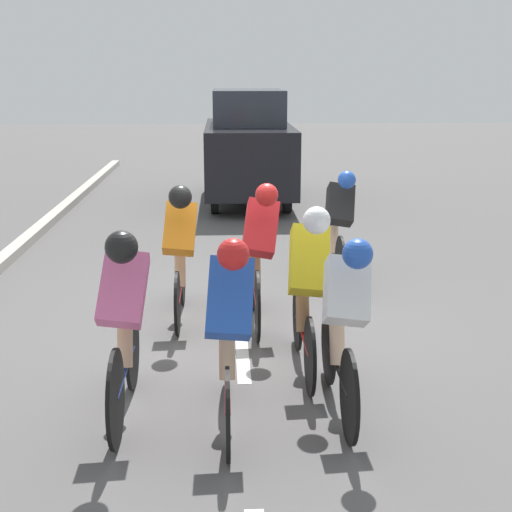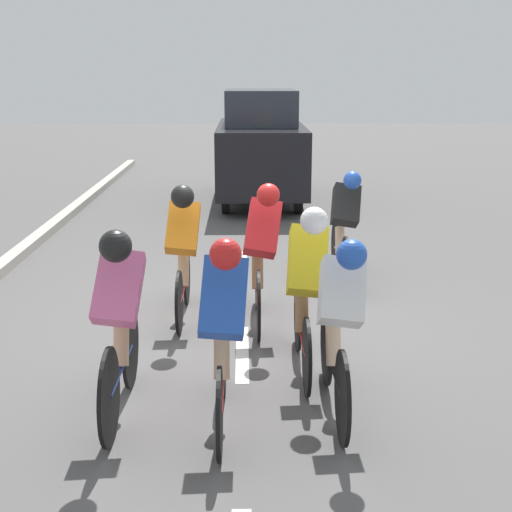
# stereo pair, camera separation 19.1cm
# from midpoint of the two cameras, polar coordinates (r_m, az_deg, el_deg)

# --- Properties ---
(ground_plane) EXTENTS (60.00, 60.00, 0.00)m
(ground_plane) POSITION_cam_midpoint_polar(r_m,az_deg,el_deg) (7.44, -0.35, -5.83)
(ground_plane) COLOR #565454
(lane_stripe_mid) EXTENTS (0.12, 1.40, 0.01)m
(lane_stripe_mid) POSITION_cam_midpoint_polar(r_m,az_deg,el_deg) (6.82, -0.29, -7.73)
(lane_stripe_mid) COLOR white
(lane_stripe_mid) RESTS_ON ground
(lane_stripe_far) EXTENTS (0.12, 1.40, 0.01)m
(lane_stripe_far) POSITION_cam_midpoint_polar(r_m,az_deg,el_deg) (9.86, -0.51, -0.66)
(lane_stripe_far) COLOR white
(lane_stripe_far) RESTS_ON ground
(cyclist_white) EXTENTS (0.38, 1.70, 1.46)m
(cyclist_white) POSITION_cam_midpoint_polar(r_m,az_deg,el_deg) (5.44, 7.67, -5.27)
(cyclist_white) COLOR black
(cyclist_white) RESTS_ON ground
(cyclist_black) EXTENTS (0.39, 1.65, 1.46)m
(cyclist_black) POSITION_cam_midpoint_polar(r_m,az_deg,el_deg) (8.84, 7.66, 2.44)
(cyclist_black) COLOR black
(cyclist_black) RESTS_ON ground
(cyclist_pink) EXTENTS (0.39, 1.70, 1.53)m
(cyclist_pink) POSITION_cam_midpoint_polar(r_m,az_deg,el_deg) (5.41, -9.90, -4.96)
(cyclist_pink) COLOR black
(cyclist_pink) RESTS_ON ground
(cyclist_red) EXTENTS (0.41, 1.68, 1.54)m
(cyclist_red) POSITION_cam_midpoint_polar(r_m,az_deg,el_deg) (7.28, 1.16, 0.38)
(cyclist_red) COLOR black
(cyclist_red) RESTS_ON ground
(cyclist_blue) EXTENTS (0.37, 1.65, 1.52)m
(cyclist_blue) POSITION_cam_midpoint_polar(r_m,az_deg,el_deg) (5.17, -1.60, -5.72)
(cyclist_blue) COLOR black
(cyclist_blue) RESTS_ON ground
(cyclist_orange) EXTENTS (0.37, 1.63, 1.50)m
(cyclist_orange) POSITION_cam_midpoint_polar(r_m,az_deg,el_deg) (7.49, -5.14, 0.67)
(cyclist_orange) COLOR black
(cyclist_orange) RESTS_ON ground
(cyclist_yellow) EXTENTS (0.37, 1.65, 1.54)m
(cyclist_yellow) POSITION_cam_midpoint_polar(r_m,az_deg,el_deg) (6.12, 4.92, -2.35)
(cyclist_yellow) COLOR black
(cyclist_yellow) RESTS_ON ground
(support_car) EXTENTS (1.70, 4.02, 2.24)m
(support_car) POSITION_cam_midpoint_polar(r_m,az_deg,el_deg) (14.56, 0.75, 8.73)
(support_car) COLOR black
(support_car) RESTS_ON ground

